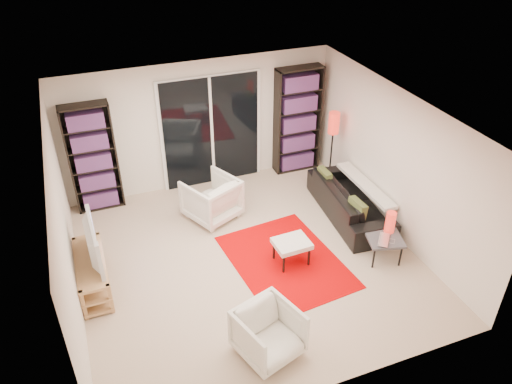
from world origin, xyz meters
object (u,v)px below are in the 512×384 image
(bookshelf_left, at_px, (93,158))
(armchair_back, at_px, (211,199))
(tv_stand, at_px, (93,273))
(sofa, at_px, (350,201))
(armchair_front, at_px, (269,333))
(ottoman, at_px, (292,244))
(bookshelf_right, at_px, (298,120))
(floor_lamp, at_px, (333,130))
(side_table, at_px, (384,239))

(bookshelf_left, distance_m, armchair_back, 2.13)
(tv_stand, distance_m, armchair_back, 2.37)
(sofa, relative_size, armchair_back, 2.50)
(armchair_front, xyz_separation_m, ottoman, (0.98, 1.46, 0.01))
(bookshelf_left, xyz_separation_m, armchair_front, (1.56, -4.11, -0.64))
(tv_stand, distance_m, ottoman, 2.93)
(tv_stand, xyz_separation_m, sofa, (4.35, 0.27, 0.04))
(bookshelf_right, bearing_deg, ottoman, -116.31)
(tv_stand, bearing_deg, armchair_front, -46.19)
(tv_stand, height_order, floor_lamp, floor_lamp)
(tv_stand, distance_m, floor_lamp, 4.80)
(sofa, bearing_deg, armchair_back, 75.02)
(ottoman, distance_m, side_table, 1.42)
(sofa, distance_m, side_table, 1.20)
(bookshelf_left, distance_m, tv_stand, 2.27)
(armchair_back, bearing_deg, ottoman, 91.17)
(bookshelf_left, height_order, bookshelf_right, bookshelf_right)
(bookshelf_left, bearing_deg, ottoman, -46.08)
(side_table, bearing_deg, armchair_front, -155.90)
(ottoman, relative_size, side_table, 0.85)
(armchair_back, relative_size, side_table, 1.28)
(bookshelf_right, bearing_deg, bookshelf_left, 180.00)
(bookshelf_right, height_order, armchair_back, bookshelf_right)
(side_table, bearing_deg, bookshelf_right, 91.06)
(bookshelf_right, distance_m, ottoman, 3.03)
(sofa, relative_size, armchair_front, 2.81)
(bookshelf_right, bearing_deg, armchair_front, -119.12)
(armchair_back, bearing_deg, bookshelf_left, -55.18)
(bookshelf_right, relative_size, sofa, 1.02)
(bookshelf_left, height_order, sofa, bookshelf_left)
(ottoman, bearing_deg, bookshelf_left, 133.92)
(bookshelf_right, relative_size, tv_stand, 1.65)
(armchair_front, distance_m, ottoman, 1.76)
(bookshelf_right, bearing_deg, sofa, -84.95)
(bookshelf_left, distance_m, bookshelf_right, 3.85)
(tv_stand, bearing_deg, bookshelf_right, 26.89)
(tv_stand, height_order, sofa, sofa)
(bookshelf_left, xyz_separation_m, side_table, (3.91, -3.06, -0.62))
(armchair_back, distance_m, side_table, 2.94)
(bookshelf_left, height_order, armchair_front, bookshelf_left)
(bookshelf_right, bearing_deg, side_table, -88.94)
(bookshelf_right, height_order, tv_stand, bookshelf_right)
(armchair_back, bearing_deg, tv_stand, 2.59)
(tv_stand, relative_size, ottoman, 2.33)
(bookshelf_right, xyz_separation_m, side_table, (0.06, -3.06, -0.69))
(sofa, distance_m, armchair_front, 3.33)
(sofa, distance_m, ottoman, 1.67)
(sofa, bearing_deg, bookshelf_left, 70.24)
(sofa, relative_size, floor_lamp, 1.38)
(bookshelf_right, distance_m, armchair_back, 2.43)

